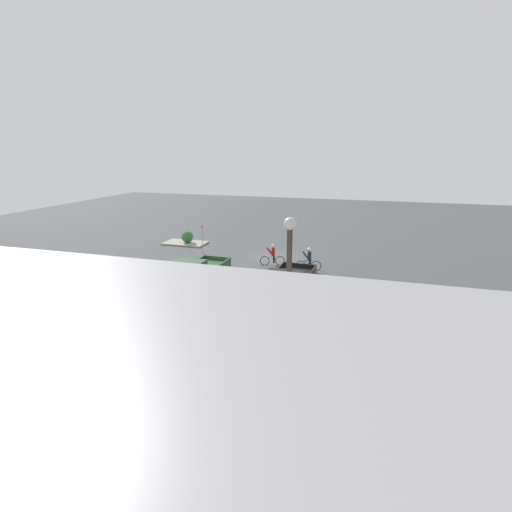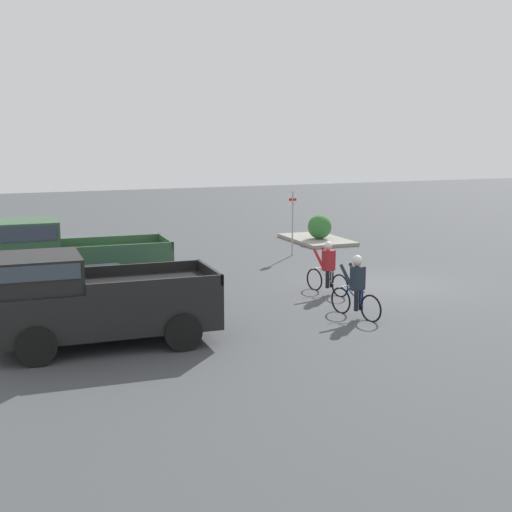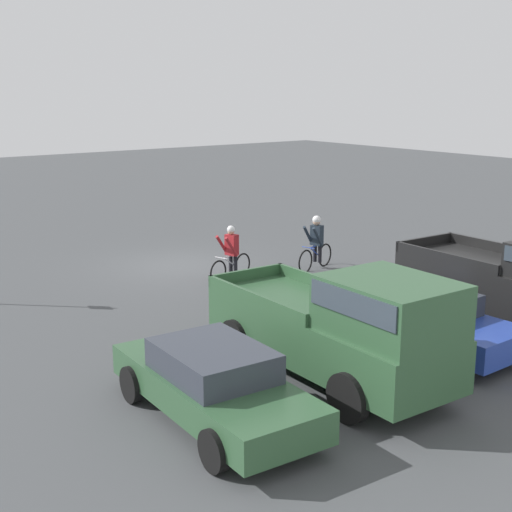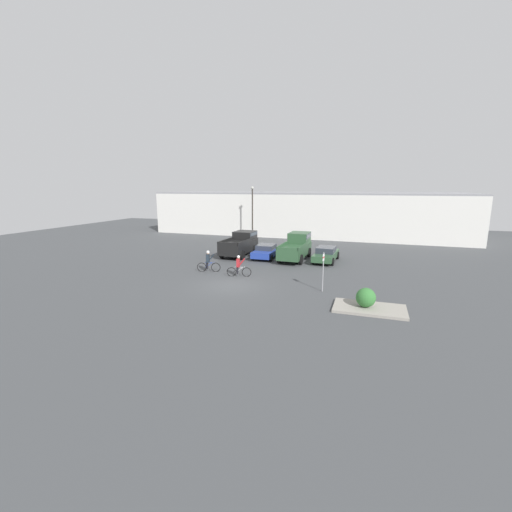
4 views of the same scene
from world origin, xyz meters
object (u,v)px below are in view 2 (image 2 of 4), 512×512
object	(u,v)px
fire_lane_sign	(293,217)
shrub	(320,227)
sedan_1	(60,258)
cyclist_0	(328,268)
sedan_0	(90,293)
pickup_truck_1	(60,256)
pickup_truck_0	(87,298)
cyclist_1	(356,286)

from	to	relation	value
fire_lane_sign	shrub	distance (m)	3.84
sedan_1	cyclist_0	xyz separation A→B (m)	(-5.53, -7.38, 0.12)
sedan_0	fire_lane_sign	xyz separation A→B (m)	(6.58, -9.00, 0.90)
cyclist_0	pickup_truck_1	bearing A→B (deg)	70.26
fire_lane_sign	shrub	world-z (taller)	fire_lane_sign
cyclist_0	sedan_0	bearing A→B (deg)	90.53
pickup_truck_1	cyclist_0	size ratio (longest dim) A/B	3.10
pickup_truck_1	shrub	distance (m)	13.67
sedan_1	cyclist_0	bearing A→B (deg)	-126.85
pickup_truck_0	sedan_0	size ratio (longest dim) A/B	1.22
cyclist_0	cyclist_1	xyz separation A→B (m)	(-2.82, 0.59, 0.06)
pickup_truck_1	sedan_1	size ratio (longest dim) A/B	1.21
pickup_truck_0	shrub	distance (m)	17.07
pickup_truck_0	cyclist_0	world-z (taller)	pickup_truck_0
sedan_0	cyclist_1	bearing A→B (deg)	-112.56
fire_lane_sign	cyclist_1	bearing A→B (deg)	165.75
sedan_0	cyclist_0	xyz separation A→B (m)	(0.07, -7.22, 0.16)
pickup_truck_0	pickup_truck_1	xyz separation A→B (m)	(5.60, -0.03, 0.05)
pickup_truck_1	sedan_1	xyz separation A→B (m)	(2.78, -0.28, -0.53)
cyclist_0	fire_lane_sign	xyz separation A→B (m)	(6.52, -1.78, 0.74)
cyclist_1	shrub	size ratio (longest dim) A/B	1.69
cyclist_0	cyclist_1	world-z (taller)	cyclist_1
cyclist_0	sedan_1	bearing A→B (deg)	53.15
cyclist_0	fire_lane_sign	distance (m)	6.80
pickup_truck_1	cyclist_0	distance (m)	8.15
pickup_truck_0	sedan_0	distance (m)	2.87
sedan_0	pickup_truck_1	distance (m)	2.91
sedan_1	sedan_0	bearing A→B (deg)	-178.33
sedan_0	cyclist_0	distance (m)	7.22
pickup_truck_0	sedan_1	world-z (taller)	pickup_truck_0
pickup_truck_1	pickup_truck_0	bearing A→B (deg)	179.71
sedan_1	cyclist_0	distance (m)	9.23
cyclist_0	cyclist_1	size ratio (longest dim) A/B	0.99
pickup_truck_0	shrub	bearing A→B (deg)	-44.93
sedan_0	shrub	world-z (taller)	sedan_0
pickup_truck_0	pickup_truck_1	world-z (taller)	pickup_truck_1
pickup_truck_0	sedan_1	distance (m)	8.41
pickup_truck_1	sedan_1	bearing A→B (deg)	-5.77
cyclist_0	shrub	xyz separation A→B (m)	(9.23, -4.36, -0.12)
pickup_truck_0	sedan_0	world-z (taller)	pickup_truck_0
pickup_truck_0	cyclist_1	world-z (taller)	pickup_truck_0
pickup_truck_1	cyclist_0	bearing A→B (deg)	-109.74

